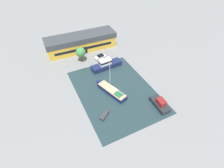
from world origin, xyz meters
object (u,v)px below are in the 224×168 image
Objects in this scene: warehouse_building at (81,42)px; small_dinghy at (104,115)px; parked_car at (100,57)px; cabin_boat at (160,104)px; motor_cruiser at (106,65)px; quay_tree_near_building at (81,52)px; sailboat_moored at (111,91)px.

warehouse_building is 37.02m from small_dinghy.
cabin_boat is at bearing -178.72° from parked_car.
motor_cruiser is 22.16m from small_dinghy.
parked_car is (7.22, -1.23, -3.34)m from quay_tree_near_building.
warehouse_building is 6.19× the size of parked_car.
parked_car is 19.65m from sailboat_moored.
small_dinghy is (-9.76, -19.87, -0.97)m from motor_cruiser.
warehouse_building is at bearing 133.61° from small_dinghy.
motor_cruiser is (6.79, -7.71, -2.83)m from quay_tree_near_building.
cabin_boat is at bearing -169.64° from motor_cruiser.
warehouse_building is 4.86× the size of quay_tree_near_building.
warehouse_building reaches higher than quay_tree_near_building.
sailboat_moored is 9.21m from small_dinghy.
parked_car is (4.14, -10.06, -2.41)m from warehouse_building.
motor_cruiser is at bearing -75.33° from warehouse_building.
quay_tree_near_building is 10.66m from motor_cruiser.
quay_tree_near_building is at bearing 136.91° from small_dinghy.
sailboat_moored is 3.19× the size of small_dinghy.
quay_tree_near_building is at bearing 114.64° from cabin_boat.
warehouse_building is at bearing 8.83° from motor_cruiser.
sailboat_moored is at bearing 157.64° from parked_car.
small_dinghy is at bearing -97.39° from warehouse_building.
sailboat_moored reaches higher than parked_car.
small_dinghy is at bearing 168.71° from cabin_boat.
parked_car is 28.26m from small_dinghy.
parked_car is 6.51m from motor_cruiser.
cabin_boat is (5.99, -23.75, -0.31)m from motor_cruiser.
sailboat_moored is 14.98m from cabin_boat.
sailboat_moored reaches higher than warehouse_building.
cabin_boat is at bearing 39.22° from small_dinghy.
small_dinghy is (-5.70, -7.23, -0.44)m from sailboat_moored.
warehouse_building is 17.05m from motor_cruiser.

